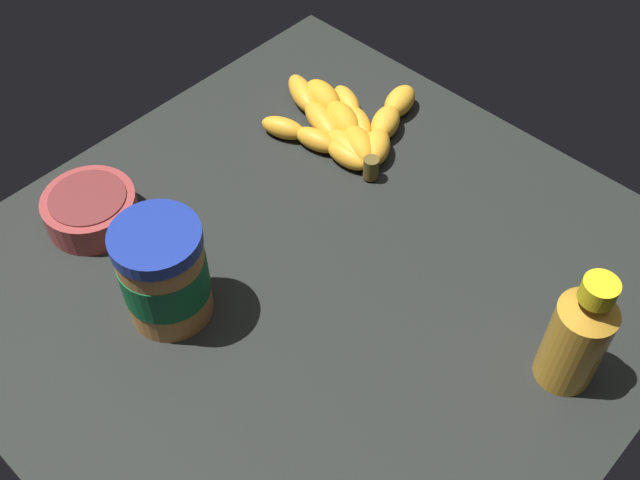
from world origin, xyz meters
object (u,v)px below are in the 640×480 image
banana_bunch (346,125)px  small_bowl (91,209)px  peanut_butter_jar (164,273)px  honey_bottle (578,335)px

banana_bunch → small_bowl: size_ratio=1.97×
banana_bunch → peanut_butter_jar: (-5.26, 34.58, 4.69)cm
honey_bottle → small_bowl: bearing=21.6°
small_bowl → peanut_butter_jar: bearing=174.0°
honey_bottle → small_bowl: (52.82, 20.95, -4.78)cm
honey_bottle → small_bowl: 57.02cm
peanut_butter_jar → honey_bottle: bearing=-147.6°
banana_bunch → peanut_butter_jar: bearing=98.6°
honey_bottle → small_bowl: honey_bottle is taller
banana_bunch → peanut_butter_jar: size_ratio=1.73×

